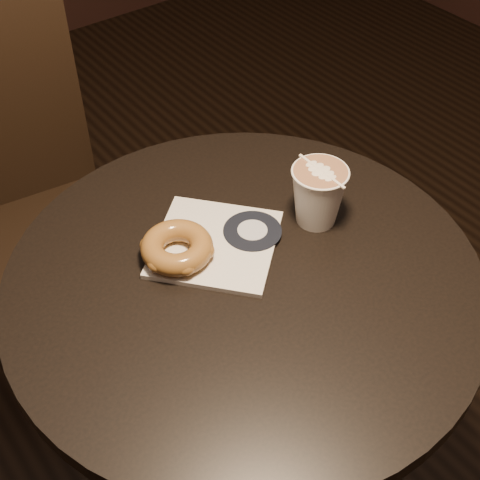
# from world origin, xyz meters

# --- Properties ---
(cafe_table) EXTENTS (0.70, 0.70, 0.75)m
(cafe_table) POSITION_xyz_m (0.00, 0.00, 0.55)
(cafe_table) COLOR black
(cafe_table) RESTS_ON ground
(chair) EXTENTS (0.40, 0.40, 0.91)m
(chair) POSITION_xyz_m (-0.09, 0.69, 0.51)
(chair) COLOR black
(chair) RESTS_ON ground
(pastry_bag) EXTENTS (0.25, 0.25, 0.01)m
(pastry_bag) POSITION_xyz_m (-0.00, 0.07, 0.75)
(pastry_bag) COLOR silver
(pastry_bag) RESTS_ON cafe_table
(doughnut) EXTENTS (0.11, 0.11, 0.03)m
(doughnut) POSITION_xyz_m (-0.06, 0.08, 0.78)
(doughnut) COLOR brown
(doughnut) RESTS_ON pastry_bag
(latte_cup) EXTENTS (0.09, 0.09, 0.10)m
(latte_cup) POSITION_xyz_m (0.16, 0.02, 0.80)
(latte_cup) COLOR white
(latte_cup) RESTS_ON cafe_table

